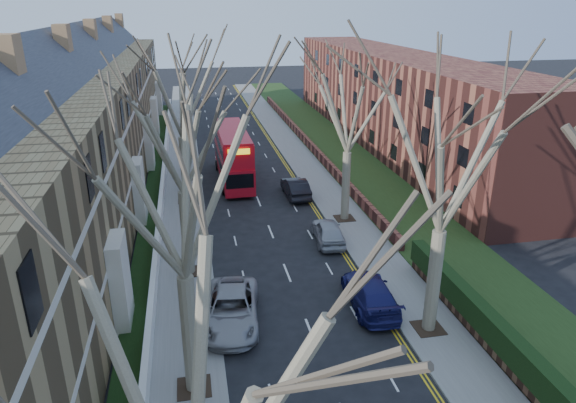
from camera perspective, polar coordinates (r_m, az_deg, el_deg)
pavement_left at (r=52.66m, az=-11.64°, el=4.26°), size 3.00×102.00×0.12m
pavement_right at (r=53.83m, az=1.26°, el=5.07°), size 3.00×102.00×0.12m
terrace_left at (r=44.35m, az=-22.09°, el=7.30°), size 9.70×78.00×13.60m
flats_right at (r=59.85m, az=11.44°, el=11.15°), size 13.97×54.00×10.00m
wall_hedge_right at (r=23.28m, az=26.96°, el=-18.26°), size 0.70×24.00×1.80m
front_wall_left at (r=44.93m, az=-13.73°, el=1.88°), size 0.30×78.00×1.00m
grass_verge_right at (r=54.92m, az=5.87°, el=5.39°), size 6.00×102.00×0.06m
tree_left_near at (r=9.68m, az=-12.33°, el=-18.65°), size 9.80×9.80×13.73m
tree_left_mid at (r=18.33m, az=-12.30°, el=3.28°), size 10.50×10.50×14.71m
tree_left_far at (r=28.09m, az=-12.14°, el=8.83°), size 10.15×10.15×14.22m
tree_left_dist at (r=39.86m, az=-12.13°, el=12.87°), size 10.50×10.50×14.71m
tree_right_mid at (r=22.98m, az=17.58°, el=6.40°), size 10.50×10.50×14.71m
tree_right_far at (r=35.68m, az=6.87°, el=11.72°), size 10.15×10.15×14.22m
double_decker_bus at (r=46.12m, az=-6.12°, el=5.00°), size 2.84×10.94×4.57m
car_left_far at (r=26.25m, az=-6.28°, el=-11.79°), size 3.37×6.04×1.60m
car_right_near at (r=27.76m, az=9.12°, el=-10.00°), size 2.49×5.49×1.56m
car_right_mid at (r=34.46m, az=4.51°, el=-3.33°), size 2.18×4.60×1.52m
car_right_far at (r=42.39m, az=0.85°, el=1.57°), size 1.75×4.79×1.57m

